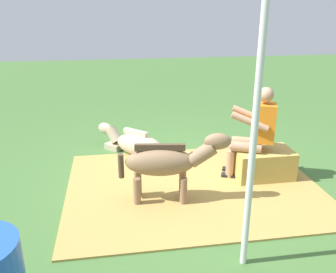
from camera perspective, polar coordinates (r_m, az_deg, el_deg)
The scene contains 8 objects.
ground_plane at distance 5.13m, azimuth 2.74°, elevation -6.51°, with size 24.00×24.00×0.00m, color #426B33.
hay_patch at distance 4.88m, azimuth 3.97°, elevation -7.86°, with size 3.31×2.53×0.02m, color #AD8C47.
hay_bale at distance 5.21m, azimuth 14.75°, elevation -4.22°, with size 0.79×0.50×0.42m, color tan.
person_seated at distance 5.01m, azimuth 13.47°, elevation 1.00°, with size 0.72×0.56×1.30m.
pony_standing at distance 4.33m, azimuth -0.07°, elevation -4.03°, with size 1.34×0.44×0.89m.
pony_lying at distance 5.84m, azimuth -5.24°, elevation -1.10°, with size 1.16×1.12×0.42m.
soda_bottle at distance 5.86m, azimuth 17.80°, elevation -2.55°, with size 0.07×0.07×0.28m.
tent_pole_left at distance 3.08m, azimuth 13.37°, elevation -0.69°, with size 0.06×0.06×2.46m, color silver.
Camera 1 is at (0.96, 4.48, 2.30)m, focal length 38.55 mm.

